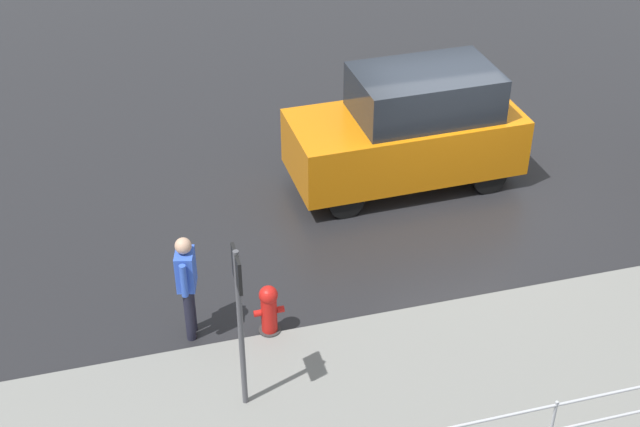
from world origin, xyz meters
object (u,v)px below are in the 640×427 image
moving_hatchback (410,129)px  fire_hydrant (269,310)px  sign_post (239,308)px  pedestrian (187,279)px

moving_hatchback → fire_hydrant: 4.59m
fire_hydrant → sign_post: bearing=64.4°
pedestrian → sign_post: bearing=107.0°
moving_hatchback → sign_post: (3.77, 4.47, 0.55)m
moving_hatchback → pedestrian: size_ratio=2.44×
fire_hydrant → sign_post: sign_post is taller
moving_hatchback → fire_hydrant: moving_hatchback is taller
fire_hydrant → moving_hatchback: bearing=-134.4°
moving_hatchback → sign_post: sign_post is taller
sign_post → fire_hydrant: bearing=-115.6°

